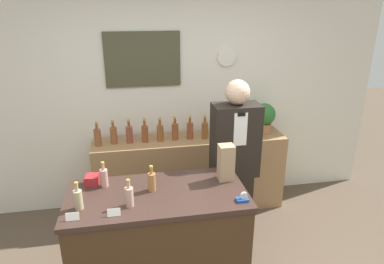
% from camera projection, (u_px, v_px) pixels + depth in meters
% --- Properties ---
extents(back_wall, '(5.20, 0.09, 2.70)m').
position_uv_depth(back_wall, '(166.00, 95.00, 3.99)').
color(back_wall, silver).
rests_on(back_wall, ground_plane).
extents(back_shelf, '(2.21, 0.45, 0.90)m').
position_uv_depth(back_shelf, '(190.00, 174.00, 4.08)').
color(back_shelf, '#9E754C').
rests_on(back_shelf, ground_plane).
extents(display_counter, '(1.40, 0.69, 0.97)m').
position_uv_depth(display_counter, '(159.00, 244.00, 2.83)').
color(display_counter, '#422B19').
rests_on(display_counter, ground_plane).
extents(shopkeeper, '(0.44, 0.27, 1.72)m').
position_uv_depth(shopkeeper, '(234.00, 168.00, 3.32)').
color(shopkeeper, black).
rests_on(shopkeeper, ground_plane).
extents(potted_plant, '(0.26, 0.26, 0.36)m').
position_uv_depth(potted_plant, '(264.00, 117.00, 4.04)').
color(potted_plant, '#B27047').
rests_on(potted_plant, back_shelf).
extents(paper_bag, '(0.13, 0.11, 0.31)m').
position_uv_depth(paper_bag, '(226.00, 162.00, 2.82)').
color(paper_bag, tan).
rests_on(paper_bag, display_counter).
extents(tape_dispenser, '(0.09, 0.06, 0.07)m').
position_uv_depth(tape_dispenser, '(243.00, 198.00, 2.55)').
color(tape_dispenser, '#1E4799').
rests_on(tape_dispenser, display_counter).
extents(price_card_left, '(0.09, 0.02, 0.06)m').
position_uv_depth(price_card_left, '(72.00, 217.00, 2.32)').
color(price_card_left, white).
rests_on(price_card_left, display_counter).
extents(price_card_right, '(0.09, 0.02, 0.06)m').
position_uv_depth(price_card_right, '(114.00, 212.00, 2.37)').
color(price_card_right, white).
rests_on(price_card_right, display_counter).
extents(gift_box, '(0.12, 0.13, 0.08)m').
position_uv_depth(gift_box, '(92.00, 180.00, 2.77)').
color(gift_box, maroon).
rests_on(gift_box, display_counter).
extents(counter_bottle_0, '(0.06, 0.06, 0.21)m').
position_uv_depth(counter_bottle_0, '(78.00, 199.00, 2.43)').
color(counter_bottle_0, tan).
rests_on(counter_bottle_0, display_counter).
extents(counter_bottle_1, '(0.06, 0.06, 0.21)m').
position_uv_depth(counter_bottle_1, '(104.00, 177.00, 2.74)').
color(counter_bottle_1, tan).
rests_on(counter_bottle_1, display_counter).
extents(counter_bottle_2, '(0.06, 0.06, 0.21)m').
position_uv_depth(counter_bottle_2, '(129.00, 196.00, 2.47)').
color(counter_bottle_2, tan).
rests_on(counter_bottle_2, display_counter).
extents(counter_bottle_3, '(0.06, 0.06, 0.21)m').
position_uv_depth(counter_bottle_3, '(152.00, 181.00, 2.67)').
color(counter_bottle_3, '#A26D3B').
rests_on(counter_bottle_3, display_counter).
extents(shelf_bottle_0, '(0.07, 0.07, 0.27)m').
position_uv_depth(shelf_bottle_0, '(98.00, 137.00, 3.70)').
color(shelf_bottle_0, brown).
rests_on(shelf_bottle_0, back_shelf).
extents(shelf_bottle_1, '(0.07, 0.07, 0.27)m').
position_uv_depth(shelf_bottle_1, '(114.00, 135.00, 3.75)').
color(shelf_bottle_1, brown).
rests_on(shelf_bottle_1, back_shelf).
extents(shelf_bottle_2, '(0.07, 0.07, 0.27)m').
position_uv_depth(shelf_bottle_2, '(129.00, 134.00, 3.77)').
color(shelf_bottle_2, brown).
rests_on(shelf_bottle_2, back_shelf).
extents(shelf_bottle_3, '(0.07, 0.07, 0.27)m').
position_uv_depth(shelf_bottle_3, '(145.00, 133.00, 3.80)').
color(shelf_bottle_3, brown).
rests_on(shelf_bottle_3, back_shelf).
extents(shelf_bottle_4, '(0.07, 0.07, 0.27)m').
position_uv_depth(shelf_bottle_4, '(160.00, 132.00, 3.82)').
color(shelf_bottle_4, brown).
rests_on(shelf_bottle_4, back_shelf).
extents(shelf_bottle_5, '(0.07, 0.07, 0.27)m').
position_uv_depth(shelf_bottle_5, '(175.00, 131.00, 3.86)').
color(shelf_bottle_5, brown).
rests_on(shelf_bottle_5, back_shelf).
extents(shelf_bottle_6, '(0.07, 0.07, 0.27)m').
position_uv_depth(shelf_bottle_6, '(190.00, 130.00, 3.89)').
color(shelf_bottle_6, brown).
rests_on(shelf_bottle_6, back_shelf).
extents(shelf_bottle_7, '(0.07, 0.07, 0.27)m').
position_uv_depth(shelf_bottle_7, '(205.00, 130.00, 3.90)').
color(shelf_bottle_7, brown).
rests_on(shelf_bottle_7, back_shelf).
extents(shelf_bottle_8, '(0.07, 0.07, 0.27)m').
position_uv_depth(shelf_bottle_8, '(218.00, 128.00, 3.96)').
color(shelf_bottle_8, brown).
rests_on(shelf_bottle_8, back_shelf).
extents(shelf_bottle_9, '(0.07, 0.07, 0.27)m').
position_uv_depth(shelf_bottle_9, '(233.00, 128.00, 3.96)').
color(shelf_bottle_9, brown).
rests_on(shelf_bottle_9, back_shelf).
extents(shelf_bottle_10, '(0.07, 0.07, 0.27)m').
position_uv_depth(shelf_bottle_10, '(246.00, 126.00, 4.02)').
color(shelf_bottle_10, brown).
rests_on(shelf_bottle_10, back_shelf).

